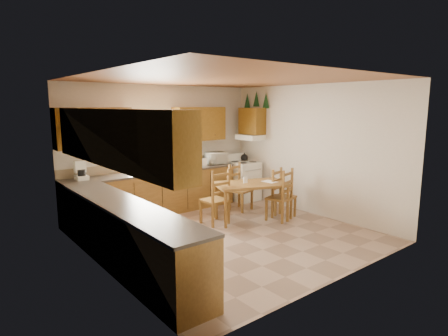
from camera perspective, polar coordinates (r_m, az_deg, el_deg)
floor at (r=6.74m, az=0.60°, el=-10.15°), size 4.50×4.50×0.00m
ceiling at (r=6.36m, az=0.65°, el=13.40°), size 4.50×4.50×0.00m
wall_left at (r=5.30m, az=-18.57°, el=-0.98°), size 4.50×4.50×0.00m
wall_right at (r=8.02m, az=13.20°, el=2.69°), size 4.50×4.50×0.00m
wall_back at (r=8.26m, az=-9.30°, el=3.02°), size 4.50×4.50×0.00m
wall_front at (r=4.91m, az=17.49°, el=-1.75°), size 4.50×4.50×0.00m
lower_cab_back at (r=7.98m, az=-10.41°, el=-3.88°), size 3.75×0.60×0.88m
lower_cab_left at (r=5.51m, az=-14.53°, el=-10.21°), size 0.60×3.60×0.88m
counter_back at (r=7.89m, az=-10.51°, el=-0.63°), size 3.75×0.63×0.04m
counter_left at (r=5.37m, az=-14.74°, el=-5.58°), size 0.63×3.60×0.04m
backsplash at (r=8.13m, az=-11.50°, el=0.42°), size 3.75×0.01×0.18m
upper_cab_back_left at (r=7.43m, az=-19.27°, el=5.80°), size 1.41×0.33×0.75m
upper_cab_back_right at (r=8.54m, az=-3.76°, el=6.73°), size 1.25×0.33×0.75m
upper_cab_left at (r=5.16m, az=-16.56°, el=4.50°), size 0.33×3.60×0.75m
upper_cab_stove at (r=8.97m, az=4.29°, el=7.14°), size 0.33×0.62×0.62m
range_hood at (r=8.96m, az=4.03°, el=4.71°), size 0.44×0.62×0.12m
window_frame at (r=8.08m, az=-11.09°, el=4.24°), size 1.13×0.02×1.18m
window_pane at (r=8.07m, az=-11.08°, el=4.24°), size 1.05×0.01×1.10m
window_valance at (r=8.02m, az=-11.11°, el=7.78°), size 1.19×0.01×0.24m
sink_basin at (r=7.92m, az=-10.04°, el=-0.29°), size 0.75×0.45×0.04m
pine_decal_a at (r=8.82m, az=6.40°, el=10.19°), size 0.22×0.22×0.36m
pine_decal_b at (r=9.05m, az=4.95°, el=10.45°), size 0.22×0.22×0.36m
pine_decal_c at (r=9.28m, az=3.56°, el=10.20°), size 0.22×0.22×0.36m
stove at (r=9.05m, az=3.01°, el=-2.03°), size 0.63×0.65×0.92m
coffeemaker at (r=7.32m, az=-20.93°, el=-0.43°), size 0.20×0.24×0.33m
paper_towel at (r=8.20m, az=-6.59°, el=1.02°), size 0.15×0.15×0.29m
toaster at (r=8.44m, az=-3.39°, el=0.91°), size 0.24×0.18×0.17m
microwave at (r=8.73m, az=-1.18°, el=1.52°), size 0.48×0.37×0.27m
dining_table at (r=7.51m, az=4.12°, el=-5.10°), size 1.60×1.24×0.75m
chair_near_left at (r=7.22m, az=-1.44°, el=-4.37°), size 0.46×0.44×1.07m
chair_near_right at (r=7.53m, az=8.40°, el=-4.03°), size 0.53×0.52×1.04m
chair_far_left at (r=8.17m, az=2.57°, el=-2.96°), size 0.51×0.49×1.01m
chair_far_right at (r=7.71m, az=9.14°, el=-3.90°), size 0.51×0.50×0.99m
table_paper at (r=7.59m, az=6.99°, el=-2.06°), size 0.23×0.30×0.00m
table_card at (r=7.41m, az=3.29°, el=-1.84°), size 0.09×0.03×0.12m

